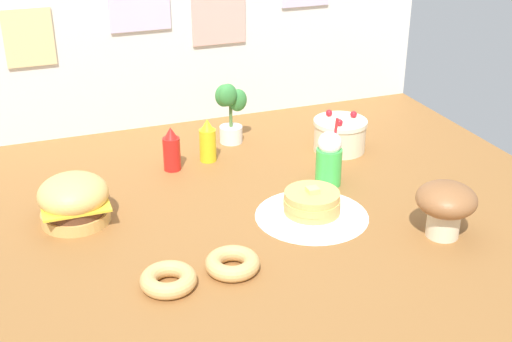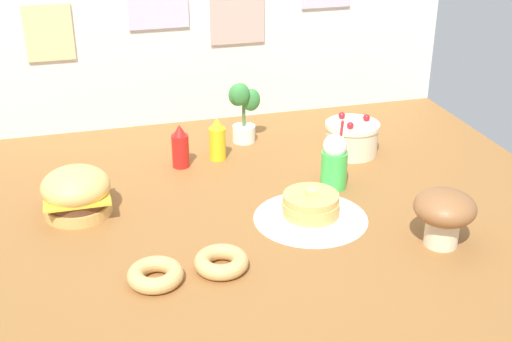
{
  "view_description": "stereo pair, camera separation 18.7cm",
  "coord_description": "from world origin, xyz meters",
  "views": [
    {
      "loc": [
        -0.71,
        -1.93,
        1.14
      ],
      "look_at": [
        0.02,
        0.01,
        0.15
      ],
      "focal_mm": 47.72,
      "sensor_mm": 36.0,
      "label": 1
    },
    {
      "loc": [
        -0.53,
        -1.99,
        1.14
      ],
      "look_at": [
        0.02,
        0.01,
        0.15
      ],
      "focal_mm": 47.72,
      "sensor_mm": 36.0,
      "label": 2
    }
  ],
  "objects": [
    {
      "name": "mustard_bottle",
      "position": [
        -0.02,
        0.46,
        0.08
      ],
      "size": [
        0.07,
        0.07,
        0.18
      ],
      "color": "yellow",
      "rests_on": "ground_plane"
    },
    {
      "name": "ketchup_bottle",
      "position": [
        -0.17,
        0.43,
        0.08
      ],
      "size": [
        0.07,
        0.07,
        0.18
      ],
      "color": "red",
      "rests_on": "ground_plane"
    },
    {
      "name": "burger",
      "position": [
        -0.58,
        0.15,
        0.08
      ],
      "size": [
        0.23,
        0.23,
        0.17
      ],
      "color": "#DBA859",
      "rests_on": "ground_plane"
    },
    {
      "name": "pancake_stack",
      "position": [
        0.18,
        -0.1,
        0.04
      ],
      "size": [
        0.3,
        0.3,
        0.1
      ],
      "color": "white",
      "rests_on": "doily_mat"
    },
    {
      "name": "layer_cake",
      "position": [
        0.52,
        0.37,
        0.07
      ],
      "size": [
        0.22,
        0.22,
        0.16
      ],
      "color": "beige",
      "rests_on": "ground_plane"
    },
    {
      "name": "donut_pink_glaze",
      "position": [
        -0.38,
        -0.33,
        0.03
      ],
      "size": [
        0.16,
        0.16,
        0.05
      ],
      "color": "tan",
      "rests_on": "ground_plane"
    },
    {
      "name": "cream_soda_cup",
      "position": [
        0.34,
        0.1,
        0.1
      ],
      "size": [
        0.1,
        0.1,
        0.26
      ],
      "color": "green",
      "rests_on": "ground_plane"
    },
    {
      "name": "back_wall",
      "position": [
        -0.0,
        0.92,
        0.43
      ],
      "size": [
        2.31,
        0.04,
        0.86
      ],
      "color": "silver",
      "rests_on": "ground_plane"
    },
    {
      "name": "doily_mat",
      "position": [
        0.18,
        -0.1,
        0.0
      ],
      "size": [
        0.39,
        0.39,
        0.0
      ],
      "primitive_type": "cylinder",
      "color": "white",
      "rests_on": "ground_plane"
    },
    {
      "name": "ground_plane",
      "position": [
        0.0,
        0.0,
        -0.01
      ],
      "size": [
        2.31,
        1.85,
        0.02
      ],
      "primitive_type": "cube",
      "color": "brown"
    },
    {
      "name": "mushroom_stool",
      "position": [
        0.52,
        -0.36,
        0.11
      ],
      "size": [
        0.19,
        0.19,
        0.18
      ],
      "color": "beige",
      "rests_on": "ground_plane"
    },
    {
      "name": "potted_plant",
      "position": [
        0.13,
        0.61,
        0.14
      ],
      "size": [
        0.13,
        0.1,
        0.27
      ],
      "color": "white",
      "rests_on": "ground_plane"
    },
    {
      "name": "donut_chocolate",
      "position": [
        -0.18,
        -0.32,
        0.03
      ],
      "size": [
        0.16,
        0.16,
        0.05
      ],
      "color": "tan",
      "rests_on": "ground_plane"
    }
  ]
}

